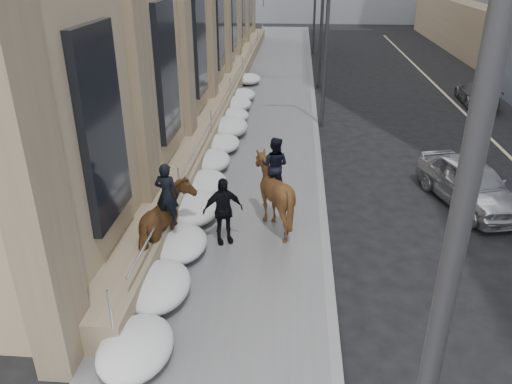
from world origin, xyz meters
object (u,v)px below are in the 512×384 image
pedestrian (223,211)px  car_grey (477,93)px  mounted_horse_right (273,190)px  car_silver (470,183)px  mounted_horse_left (166,221)px

pedestrian → car_grey: (11.93, 16.04, -0.50)m
mounted_horse_right → car_silver: (6.36, 2.12, -0.51)m
mounted_horse_left → car_grey: bearing=-120.6°
car_grey → car_silver: bearing=75.2°
mounted_horse_left → car_silver: (9.09, 4.08, -0.40)m
mounted_horse_left → mounted_horse_right: mounted_horse_right is taller
car_silver → mounted_horse_right: bearing=-177.7°
pedestrian → car_silver: 8.36m
pedestrian → car_silver: size_ratio=0.44×
mounted_horse_left → car_silver: size_ratio=0.59×
mounted_horse_left → pedestrian: (1.39, 0.85, -0.06)m
mounted_horse_right → car_grey: 18.31m
mounted_horse_right → car_silver: bearing=-147.3°
mounted_horse_left → pedestrian: size_ratio=1.34×
mounted_horse_left → car_silver: mounted_horse_left is taller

